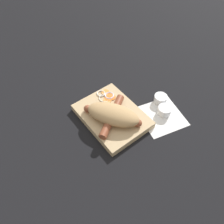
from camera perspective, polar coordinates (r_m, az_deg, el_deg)
ground_plane at (r=0.77m, az=-0.00°, el=-1.61°), size 3.00×3.00×0.00m
food_tray at (r=0.76m, az=-0.00°, el=-1.05°), size 0.24×0.18×0.02m
bread_roll at (r=0.71m, az=0.28°, el=-0.63°), size 0.19×0.16×0.05m
sausage at (r=0.73m, az=0.03°, el=-0.99°), size 0.18×0.17×0.03m
pickled_veggies at (r=0.80m, az=-1.37°, el=4.16°), size 0.08×0.06×0.01m
napkin at (r=0.79m, az=12.78°, el=-1.08°), size 0.18×0.18×0.00m
condiment_cup_near at (r=0.80m, az=13.48°, el=0.29°), size 0.05×0.05×0.03m
condiment_cup_far at (r=0.83m, az=12.49°, el=3.25°), size 0.05×0.05×0.03m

